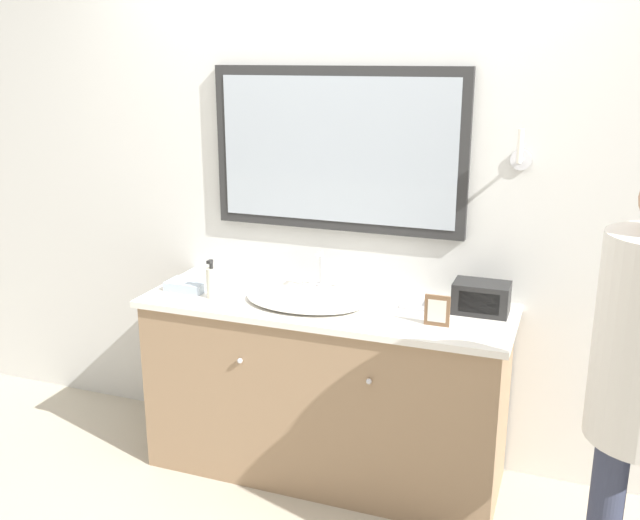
{
  "coord_description": "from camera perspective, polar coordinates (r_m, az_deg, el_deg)",
  "views": [
    {
      "loc": [
        1.04,
        -2.53,
        1.93
      ],
      "look_at": [
        -0.03,
        0.33,
        1.05
      ],
      "focal_mm": 40.0,
      "sensor_mm": 36.0,
      "label": 1
    }
  ],
  "objects": [
    {
      "name": "vanity_counter",
      "position": [
        3.39,
        0.41,
        -10.23
      ],
      "size": [
        1.68,
        0.59,
        0.85
      ],
      "color": "#937556",
      "rests_on": "ground_plane"
    },
    {
      "name": "metal_tray",
      "position": [
        3.2,
        8.09,
        -3.67
      ],
      "size": [
        0.18,
        0.12,
        0.01
      ],
      "color": "#ADADB2",
      "rests_on": "vanity_counter"
    },
    {
      "name": "appliance_box",
      "position": [
        3.16,
        12.78,
        -2.97
      ],
      "size": [
        0.24,
        0.15,
        0.14
      ],
      "color": "black",
      "rests_on": "vanity_counter"
    },
    {
      "name": "sink_basin",
      "position": [
        3.23,
        -1.12,
        -3.1
      ],
      "size": [
        0.55,
        0.43,
        0.19
      ],
      "color": "silver",
      "rests_on": "vanity_counter"
    },
    {
      "name": "picture_frame",
      "position": [
        2.98,
        9.35,
        -4.02
      ],
      "size": [
        0.11,
        0.01,
        0.13
      ],
      "color": "brown",
      "rests_on": "vanity_counter"
    },
    {
      "name": "wall_back",
      "position": [
        3.4,
        2.25,
        5.09
      ],
      "size": [
        8.0,
        0.18,
        2.55
      ],
      "color": "silver",
      "rests_on": "ground_plane"
    },
    {
      "name": "ground_plane",
      "position": [
        3.35,
        -1.62,
        -19.12
      ],
      "size": [
        14.0,
        14.0,
        0.0
      ],
      "primitive_type": "plane",
      "color": "#B2A893"
    },
    {
      "name": "soap_bottle",
      "position": [
        3.31,
        -8.64,
        -1.77
      ],
      "size": [
        0.05,
        0.05,
        0.18
      ],
      "color": "beige",
      "rests_on": "vanity_counter"
    },
    {
      "name": "hand_towel_near_sink",
      "position": [
        3.46,
        -10.53,
        -2.0
      ],
      "size": [
        0.19,
        0.13,
        0.04
      ],
      "color": "#A8B7C6",
      "rests_on": "vanity_counter"
    }
  ]
}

